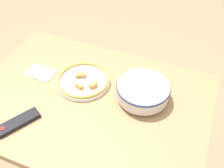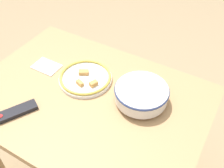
% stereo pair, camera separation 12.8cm
% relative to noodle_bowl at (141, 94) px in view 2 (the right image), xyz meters
% --- Properties ---
extents(dining_table, '(1.14, 0.82, 0.73)m').
position_rel_noodle_bowl_xyz_m(dining_table, '(0.24, 0.10, -0.15)').
color(dining_table, tan).
rests_on(dining_table, ground_plane).
extents(noodle_bowl, '(0.26, 0.26, 0.09)m').
position_rel_noodle_bowl_xyz_m(noodle_bowl, '(0.00, 0.00, 0.00)').
color(noodle_bowl, silver).
rests_on(noodle_bowl, dining_table).
extents(food_plate, '(0.27, 0.27, 0.04)m').
position_rel_noodle_bowl_xyz_m(food_plate, '(0.31, 0.01, -0.03)').
color(food_plate, white).
rests_on(food_plate, dining_table).
extents(tv_remote, '(0.14, 0.20, 0.02)m').
position_rel_noodle_bowl_xyz_m(tv_remote, '(0.46, 0.35, -0.04)').
color(tv_remote, black).
rests_on(tv_remote, dining_table).
extents(folded_napkin, '(0.15, 0.10, 0.01)m').
position_rel_noodle_bowl_xyz_m(folded_napkin, '(0.56, 0.03, -0.05)').
color(folded_napkin, white).
rests_on(folded_napkin, dining_table).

